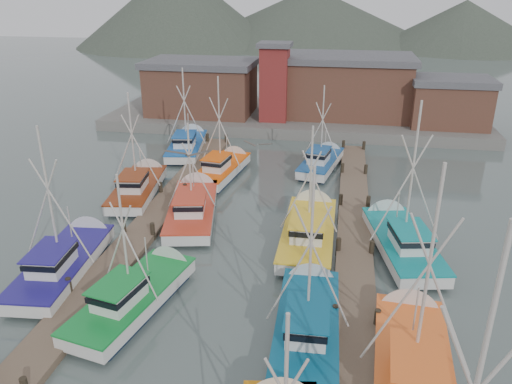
% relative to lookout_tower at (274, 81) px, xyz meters
% --- Properties ---
extents(ground, '(260.00, 260.00, 0.00)m').
position_rel_lookout_tower_xyz_m(ground, '(2.00, -33.00, -5.55)').
color(ground, '#4C5B57').
rests_on(ground, ground).
extents(dock_left, '(2.30, 46.00, 1.50)m').
position_rel_lookout_tower_xyz_m(dock_left, '(-5.00, -28.96, -5.34)').
color(dock_left, brown).
rests_on(dock_left, ground).
extents(dock_right, '(2.30, 46.00, 1.50)m').
position_rel_lookout_tower_xyz_m(dock_right, '(9.00, -28.96, -5.34)').
color(dock_right, brown).
rests_on(dock_right, ground).
extents(quay, '(44.00, 16.00, 1.20)m').
position_rel_lookout_tower_xyz_m(quay, '(2.00, 4.00, -4.95)').
color(quay, slate).
rests_on(quay, ground).
extents(shed_left, '(12.72, 8.48, 6.20)m').
position_rel_lookout_tower_xyz_m(shed_left, '(-9.00, 2.00, -1.21)').
color(shed_left, brown).
rests_on(shed_left, quay).
extents(shed_center, '(14.84, 9.54, 6.90)m').
position_rel_lookout_tower_xyz_m(shed_center, '(8.00, 4.00, -0.86)').
color(shed_center, brown).
rests_on(shed_center, quay).
extents(shed_right, '(8.48, 6.36, 5.20)m').
position_rel_lookout_tower_xyz_m(shed_right, '(19.00, 1.00, -1.71)').
color(shed_right, brown).
rests_on(shed_right, quay).
extents(lookout_tower, '(3.60, 3.60, 8.50)m').
position_rel_lookout_tower_xyz_m(lookout_tower, '(0.00, 0.00, 0.00)').
color(lookout_tower, maroon).
rests_on(lookout_tower, quay).
extents(distant_hills, '(175.00, 140.00, 42.00)m').
position_rel_lookout_tower_xyz_m(distant_hills, '(-10.76, 89.59, -5.55)').
color(distant_hills, '#475043').
rests_on(distant_hills, ground).
extents(boat_4, '(4.44, 9.29, 8.29)m').
position_rel_lookout_tower_xyz_m(boat_4, '(-2.11, -34.95, -4.87)').
color(boat_4, '#102038').
rests_on(boat_4, ground).
extents(boat_5, '(3.83, 9.27, 9.54)m').
position_rel_lookout_tower_xyz_m(boat_5, '(6.72, -35.62, -4.87)').
color(boat_5, '#102038').
rests_on(boat_5, ground).
extents(boat_6, '(4.00, 9.65, 9.75)m').
position_rel_lookout_tower_xyz_m(boat_6, '(-7.55, -32.47, -4.86)').
color(boat_6, '#102038').
rests_on(boat_6, ground).
extents(boat_7, '(4.36, 10.02, 10.78)m').
position_rel_lookout_tower_xyz_m(boat_7, '(11.33, -37.64, -4.86)').
color(boat_7, '#102038').
rests_on(boat_7, ground).
extents(boat_8, '(4.94, 10.33, 7.98)m').
position_rel_lookout_tower_xyz_m(boat_8, '(-2.49, -23.86, -4.87)').
color(boat_8, '#102038').
rests_on(boat_8, ground).
extents(boat_9, '(3.65, 10.13, 8.79)m').
position_rel_lookout_tower_xyz_m(boat_9, '(6.05, -26.04, -4.87)').
color(boat_9, '#102038').
rests_on(boat_9, ground).
extents(boat_10, '(4.07, 9.50, 9.08)m').
position_rel_lookout_tower_xyz_m(boat_10, '(-7.85, -20.81, -4.87)').
color(boat_10, '#102038').
rests_on(boat_10, ground).
extents(boat_11, '(4.80, 9.94, 10.53)m').
position_rel_lookout_tower_xyz_m(boat_11, '(11.78, -26.45, -4.86)').
color(boat_11, '#102038').
rests_on(boat_11, ground).
extents(boat_12, '(3.77, 8.95, 9.46)m').
position_rel_lookout_tower_xyz_m(boat_12, '(-2.24, -15.53, -4.87)').
color(boat_12, '#102038').
rests_on(boat_12, ground).
extents(boat_13, '(4.01, 8.57, 8.32)m').
position_rel_lookout_tower_xyz_m(boat_13, '(6.17, -12.23, -4.87)').
color(boat_13, '#102038').
rests_on(boat_13, ground).
extents(boat_14, '(4.30, 9.83, 9.21)m').
position_rel_lookout_tower_xyz_m(boat_14, '(-7.39, -9.39, -4.87)').
color(boat_14, '#102038').
rests_on(boat_14, ground).
extents(gull_near, '(1.54, 0.66, 0.24)m').
position_rel_lookout_tower_xyz_m(gull_near, '(2.58, -40.00, 4.66)').
color(gull_near, slate).
rests_on(gull_near, ground).
extents(gull_far, '(1.53, 0.66, 0.24)m').
position_rel_lookout_tower_xyz_m(gull_far, '(3.60, -31.69, 2.53)').
color(gull_far, slate).
rests_on(gull_far, ground).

